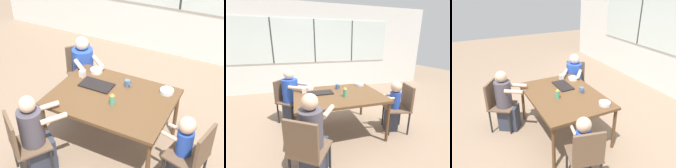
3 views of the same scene
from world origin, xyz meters
The scene contains 15 objects.
ground_plane centered at (0.00, 0.00, 0.00)m, with size 16.00×16.00×0.00m, color #8C725B.
wall_back_with_windows centered at (0.00, 2.77, 1.42)m, with size 8.40×0.08×2.80m.
dining_table centered at (0.00, 0.00, 0.68)m, with size 1.49×1.10×0.73m.
chair_for_woman_green_shirt centered at (-0.63, -0.96, 0.52)m, with size 0.55×0.55×0.87m.
chair_for_man_blue_shirt centered at (-0.91, 0.71, 0.52)m, with size 0.56×0.56×0.87m.
chair_for_toddler centered at (1.12, -0.27, 0.52)m, with size 0.48×0.48×0.87m.
person_woman_green_shirt centered at (-0.54, -0.83, 0.50)m, with size 0.50×0.56×1.08m.
person_man_blue_shirt centered at (-0.78, 0.61, 0.49)m, with size 0.62×0.58×1.10m.
person_toddler centered at (0.98, -0.23, 0.47)m, with size 0.36×0.25×0.94m.
food_tray_dark centered at (-0.28, 0.12, 0.74)m, with size 0.43×0.24×0.02m.
coffee_mug centered at (0.08, 0.29, 0.78)m, with size 0.08×0.07×0.09m.
sippy_cup centered at (0.08, -0.15, 0.82)m, with size 0.06×0.06×0.16m.
milk_carton_small centered at (-0.56, 0.22, 0.78)m, with size 0.07×0.07×0.10m.
bowl_white_shallow centered at (-0.45, 0.41, 0.76)m, with size 0.17×0.17×0.05m.
bowl_cereal centered at (0.57, 0.38, 0.76)m, with size 0.17×0.17×0.05m.
Camera 2 is at (-0.69, -2.35, 1.60)m, focal length 24.00 mm.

